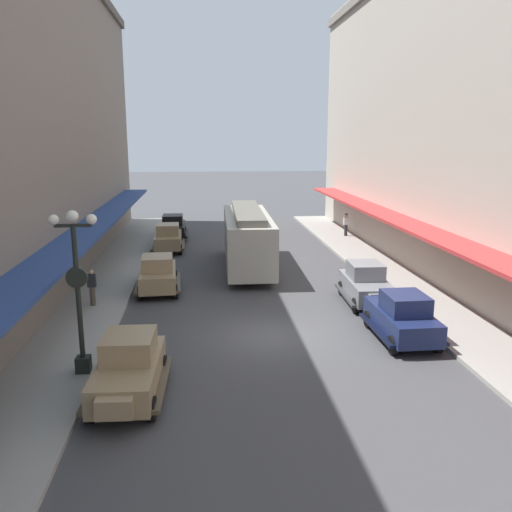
{
  "coord_description": "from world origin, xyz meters",
  "views": [
    {
      "loc": [
        -2.54,
        -19.07,
        7.43
      ],
      "look_at": [
        0.0,
        6.0,
        1.8
      ],
      "focal_mm": 37.44,
      "sensor_mm": 36.0,
      "label": 1
    }
  ],
  "objects": [
    {
      "name": "parked_car_0",
      "position": [
        4.8,
        3.67,
        0.94
      ],
      "size": [
        2.27,
        4.31,
        1.84
      ],
      "color": "slate",
      "rests_on": "ground"
    },
    {
      "name": "parked_car_2",
      "position": [
        4.78,
        -0.84,
        0.94
      ],
      "size": [
        2.17,
        4.27,
        1.84
      ],
      "color": "#19234C",
      "rests_on": "ground"
    },
    {
      "name": "streetcar",
      "position": [
        -0.01,
        10.76,
        1.9
      ],
      "size": [
        2.75,
        9.66,
        3.46
      ],
      "color": "#ADA899",
      "rests_on": "ground"
    },
    {
      "name": "sidewalk_left",
      "position": [
        -7.5,
        0.0,
        0.07
      ],
      "size": [
        3.0,
        60.0,
        0.15
      ],
      "primitive_type": "cube",
      "color": "#99968E",
      "rests_on": "ground"
    },
    {
      "name": "parked_car_1",
      "position": [
        -4.76,
        -4.42,
        0.94
      ],
      "size": [
        2.28,
        4.31,
        1.84
      ],
      "color": "#997F5B",
      "rests_on": "ground"
    },
    {
      "name": "parked_car_5",
      "position": [
        -4.72,
        20.41,
        0.94
      ],
      "size": [
        2.16,
        4.27,
        1.84
      ],
      "color": "black",
      "rests_on": "ground"
    },
    {
      "name": "parked_car_4",
      "position": [
        -4.84,
        16.16,
        0.94
      ],
      "size": [
        2.21,
        4.29,
        1.84
      ],
      "color": "#997F5B",
      "rests_on": "ground"
    },
    {
      "name": "pedestrian_0",
      "position": [
        -7.44,
        4.11,
        0.99
      ],
      "size": [
        0.36,
        0.24,
        1.64
      ],
      "color": "#4C4238",
      "rests_on": "sidewalk_left"
    },
    {
      "name": "pedestrian_1",
      "position": [
        8.18,
        19.63,
        1.01
      ],
      "size": [
        0.36,
        0.28,
        1.67
      ],
      "color": "#2D2D33",
      "rests_on": "sidewalk_right"
    },
    {
      "name": "ground_plane",
      "position": [
        0.0,
        0.0,
        0.0
      ],
      "size": [
        200.0,
        200.0,
        0.0
      ],
      "primitive_type": "plane",
      "color": "#424244"
    },
    {
      "name": "lamp_post_with_clock",
      "position": [
        -6.4,
        -2.86,
        2.99
      ],
      "size": [
        1.42,
        0.44,
        5.16
      ],
      "color": "black",
      "rests_on": "sidewalk_left"
    },
    {
      "name": "parked_car_3",
      "position": [
        -4.77,
        6.53,
        0.94
      ],
      "size": [
        2.31,
        4.32,
        1.84
      ],
      "color": "#997F5B",
      "rests_on": "ground"
    },
    {
      "name": "fire_hydrant",
      "position": [
        6.35,
        0.94,
        0.56
      ],
      "size": [
        0.24,
        0.24,
        0.82
      ],
      "color": "#B21E19",
      "rests_on": "sidewalk_right"
    },
    {
      "name": "sidewalk_right",
      "position": [
        7.5,
        0.0,
        0.07
      ],
      "size": [
        3.0,
        60.0,
        0.15
      ],
      "primitive_type": "cube",
      "color": "#99968E",
      "rests_on": "ground"
    }
  ]
}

